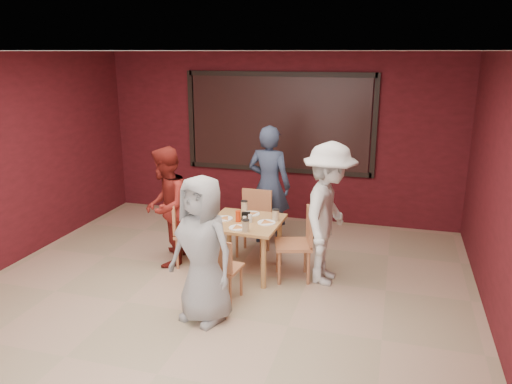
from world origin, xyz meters
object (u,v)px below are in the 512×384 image
(dining_table, at_px, (245,227))
(diner_left, at_px, (166,207))
(chair_right, at_px, (299,240))
(chair_back, at_px, (254,218))
(diner_back, at_px, (269,186))
(diner_front, at_px, (202,250))
(chair_left, at_px, (185,228))
(chair_front, at_px, (221,266))
(diner_right, at_px, (328,214))

(dining_table, bearing_deg, diner_left, 179.35)
(chair_right, xyz_separation_m, diner_left, (-1.81, -0.01, 0.28))
(chair_right, bearing_deg, diner_left, -179.82)
(chair_back, bearing_deg, diner_back, 76.90)
(diner_front, bearing_deg, chair_left, 139.18)
(chair_back, relative_size, diner_front, 0.57)
(chair_front, relative_size, diner_left, 0.49)
(chair_left, distance_m, chair_right, 1.56)
(chair_right, height_order, diner_right, diner_right)
(diner_back, height_order, diner_right, diner_back)
(chair_front, distance_m, chair_back, 1.53)
(chair_left, distance_m, diner_front, 1.53)
(chair_back, distance_m, diner_left, 1.27)
(chair_left, height_order, diner_right, diner_right)
(chair_front, distance_m, chair_left, 1.21)
(chair_back, bearing_deg, diner_front, -90.18)
(diner_right, bearing_deg, diner_back, 48.71)
(diner_front, distance_m, diner_left, 1.62)
(dining_table, distance_m, diner_front, 1.26)
(chair_back, relative_size, diner_right, 0.51)
(chair_left, height_order, diner_back, diner_back)
(dining_table, distance_m, chair_back, 0.70)
(dining_table, relative_size, diner_left, 0.58)
(chair_left, relative_size, diner_right, 0.51)
(chair_front, bearing_deg, chair_left, 132.87)
(chair_front, height_order, diner_front, diner_front)
(chair_left, xyz_separation_m, diner_left, (-0.25, -0.04, 0.30))
(chair_right, distance_m, diner_front, 1.51)
(dining_table, xyz_separation_m, diner_right, (1.05, 0.05, 0.26))
(dining_table, height_order, diner_right, diner_right)
(chair_front, xyz_separation_m, chair_right, (0.74, 0.86, 0.08))
(chair_front, height_order, diner_right, diner_right)
(chair_back, bearing_deg, dining_table, -83.89)
(chair_right, distance_m, diner_right, 0.50)
(chair_front, relative_size, chair_right, 0.86)
(dining_table, bearing_deg, chair_left, 176.73)
(chair_back, xyz_separation_m, diner_front, (-0.01, -1.93, 0.29))
(dining_table, xyz_separation_m, chair_left, (-0.85, 0.05, -0.12))
(chair_left, distance_m, diner_left, 0.39)
(chair_right, bearing_deg, diner_back, 121.70)
(chair_left, xyz_separation_m, diner_right, (1.91, -0.00, 0.38))
(chair_left, relative_size, chair_right, 0.97)
(diner_back, bearing_deg, dining_table, 94.72)
(chair_back, relative_size, chair_left, 1.01)
(diner_right, bearing_deg, chair_front, 134.25)
(dining_table, bearing_deg, diner_back, 88.62)
(diner_left, distance_m, diner_right, 2.16)
(chair_back, xyz_separation_m, chair_left, (-0.78, -0.64, -0.01))
(dining_table, distance_m, chair_left, 0.86)
(chair_front, distance_m, diner_back, 2.01)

